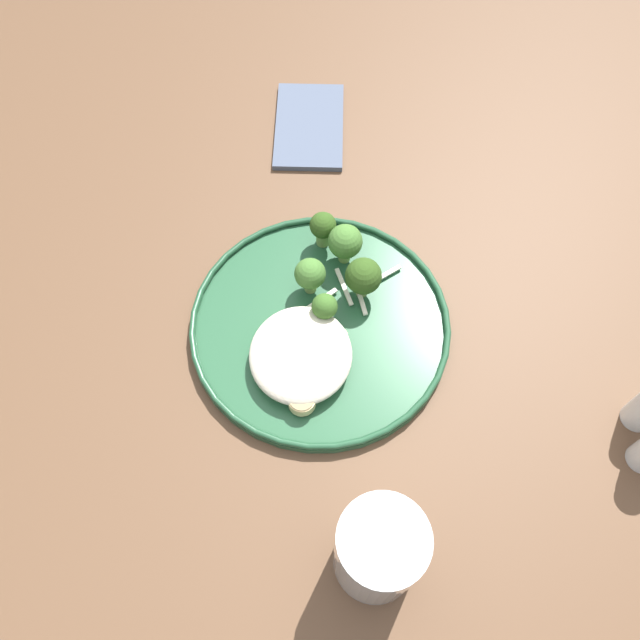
# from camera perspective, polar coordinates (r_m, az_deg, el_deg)

# --- Properties ---
(ground) EXTENTS (6.00, 6.00, 0.00)m
(ground) POSITION_cam_1_polar(r_m,az_deg,el_deg) (1.44, -1.63, -13.60)
(ground) COLOR #47423D
(wooden_dining_table) EXTENTS (1.40, 1.00, 0.74)m
(wooden_dining_table) POSITION_cam_1_polar(r_m,az_deg,el_deg) (0.82, -2.79, -1.90)
(wooden_dining_table) COLOR brown
(wooden_dining_table) RESTS_ON ground
(dinner_plate) EXTENTS (0.29, 0.29, 0.02)m
(dinner_plate) POSITION_cam_1_polar(r_m,az_deg,el_deg) (0.73, 0.00, -0.43)
(dinner_plate) COLOR #235133
(dinner_plate) RESTS_ON wooden_dining_table
(noodle_bed) EXTENTS (0.12, 0.11, 0.03)m
(noodle_bed) POSITION_cam_1_polar(r_m,az_deg,el_deg) (0.70, -1.69, -3.02)
(noodle_bed) COLOR beige
(noodle_bed) RESTS_ON dinner_plate
(seared_scallop_tilted_round) EXTENTS (0.02, 0.02, 0.01)m
(seared_scallop_tilted_round) POSITION_cam_1_polar(r_m,az_deg,el_deg) (0.70, 0.24, -3.79)
(seared_scallop_tilted_round) COLOR beige
(seared_scallop_tilted_round) RESTS_ON dinner_plate
(seared_scallop_center_golden) EXTENTS (0.02, 0.02, 0.01)m
(seared_scallop_center_golden) POSITION_cam_1_polar(r_m,az_deg,el_deg) (0.71, 1.47, -1.57)
(seared_scallop_center_golden) COLOR #E5C689
(seared_scallop_center_golden) RESTS_ON dinner_plate
(seared_scallop_right_edge) EXTENTS (0.02, 0.02, 0.01)m
(seared_scallop_right_edge) POSITION_cam_1_polar(r_m,az_deg,el_deg) (0.69, -4.43, -5.45)
(seared_scallop_right_edge) COLOR beige
(seared_scallop_right_edge) RESTS_ON dinner_plate
(seared_scallop_on_noodles) EXTENTS (0.03, 0.03, 0.01)m
(seared_scallop_on_noodles) POSITION_cam_1_polar(r_m,az_deg,el_deg) (0.68, -1.58, -7.05)
(seared_scallop_on_noodles) COLOR #E5C689
(seared_scallop_on_noodles) RESTS_ON dinner_plate
(seared_scallop_tiny_bay) EXTENTS (0.03, 0.03, 0.02)m
(seared_scallop_tiny_bay) POSITION_cam_1_polar(r_m,az_deg,el_deg) (0.69, -0.29, -5.47)
(seared_scallop_tiny_bay) COLOR beige
(seared_scallop_tiny_bay) RESTS_ON dinner_plate
(seared_scallop_front_small) EXTENTS (0.03, 0.03, 0.01)m
(seared_scallop_front_small) POSITION_cam_1_polar(r_m,az_deg,el_deg) (0.70, -2.27, -4.02)
(seared_scallop_front_small) COLOR #DBB77A
(seared_scallop_front_small) RESTS_ON dinner_plate
(broccoli_floret_front_edge) EXTENTS (0.04, 0.04, 0.05)m
(broccoli_floret_front_edge) POSITION_cam_1_polar(r_m,az_deg,el_deg) (0.75, 2.20, 6.77)
(broccoli_floret_front_edge) COLOR #7A994C
(broccoli_floret_front_edge) RESTS_ON dinner_plate
(broccoli_floret_beside_noodles) EXTENTS (0.04, 0.04, 0.06)m
(broccoli_floret_beside_noodles) POSITION_cam_1_polar(r_m,az_deg,el_deg) (0.72, 3.78, 3.78)
(broccoli_floret_beside_noodles) COLOR #89A356
(broccoli_floret_beside_noodles) RESTS_ON dinner_plate
(broccoli_floret_split_head) EXTENTS (0.03, 0.03, 0.05)m
(broccoli_floret_split_head) POSITION_cam_1_polar(r_m,az_deg,el_deg) (0.71, 0.40, 1.09)
(broccoli_floret_split_head) COLOR #89A356
(broccoli_floret_split_head) RESTS_ON dinner_plate
(broccoli_floret_tall_stalk) EXTENTS (0.03, 0.03, 0.05)m
(broccoli_floret_tall_stalk) POSITION_cam_1_polar(r_m,az_deg,el_deg) (0.76, 0.25, 8.07)
(broccoli_floret_tall_stalk) COLOR #7A994C
(broccoli_floret_tall_stalk) RESTS_ON dinner_plate
(broccoli_floret_near_rim) EXTENTS (0.04, 0.04, 0.05)m
(broccoli_floret_near_rim) POSITION_cam_1_polar(r_m,az_deg,el_deg) (0.73, -0.87, 3.97)
(broccoli_floret_near_rim) COLOR #89A356
(broccoli_floret_near_rim) RESTS_ON dinner_plate
(onion_sliver_curled_piece) EXTENTS (0.03, 0.04, 0.00)m
(onion_sliver_curled_piece) POSITION_cam_1_polar(r_m,az_deg,el_deg) (0.76, 5.62, 3.88)
(onion_sliver_curled_piece) COLOR silver
(onion_sliver_curled_piece) RESTS_ON dinner_plate
(onion_sliver_pale_crescent) EXTENTS (0.05, 0.02, 0.00)m
(onion_sliver_pale_crescent) POSITION_cam_1_polar(r_m,az_deg,el_deg) (0.75, 2.09, 2.91)
(onion_sliver_pale_crescent) COLOR silver
(onion_sliver_pale_crescent) RESTS_ON dinner_plate
(onion_sliver_long_sliver) EXTENTS (0.03, 0.03, 0.00)m
(onion_sliver_long_sliver) POSITION_cam_1_polar(r_m,az_deg,el_deg) (0.74, 0.11, 1.79)
(onion_sliver_long_sliver) COLOR silver
(onion_sliver_long_sliver) RESTS_ON dinner_plate
(onion_sliver_short_strip) EXTENTS (0.04, 0.02, 0.00)m
(onion_sliver_short_strip) POSITION_cam_1_polar(r_m,az_deg,el_deg) (0.74, 3.62, 1.69)
(onion_sliver_short_strip) COLOR silver
(onion_sliver_short_strip) RESTS_ON dinner_plate
(water_glass) EXTENTS (0.08, 0.08, 0.11)m
(water_glass) POSITION_cam_1_polar(r_m,az_deg,el_deg) (0.61, 5.08, -19.43)
(water_glass) COLOR silver
(water_glass) RESTS_ON wooden_dining_table
(folded_napkin) EXTENTS (0.16, 0.10, 0.01)m
(folded_napkin) POSITION_cam_1_polar(r_m,az_deg,el_deg) (0.92, -1.16, 16.52)
(folded_napkin) COLOR #4C566B
(folded_napkin) RESTS_ON wooden_dining_table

